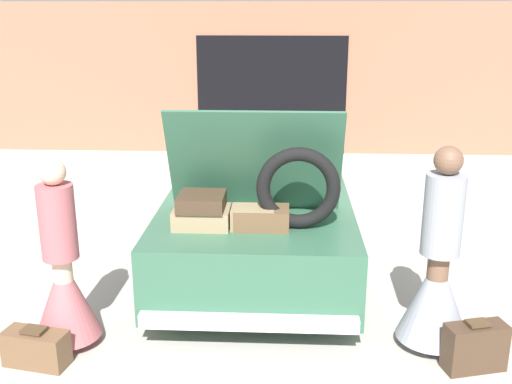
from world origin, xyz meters
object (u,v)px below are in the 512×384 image
Objects in this scene: suitcase_beside_left_person at (36,348)px; person_left at (64,281)px; person_right at (437,278)px; suitcase_beside_right_person at (475,347)px; car at (262,188)px.

person_left is at bearing 67.15° from suitcase_beside_left_person.
person_right is 0.59m from suitcase_beside_right_person.
person_left is 3.02m from person_right.
suitcase_beside_left_person is (-1.65, -2.88, -0.46)m from car.
person_left is at bearing 176.21° from suitcase_beside_right_person.
suitcase_beside_right_person is (3.26, -0.22, -0.38)m from person_left.
person_left is 0.55m from suitcase_beside_left_person.
suitcase_beside_left_person is at bearing -178.08° from suitcase_beside_right_person.
person_right is at bearing -58.24° from car.
car is 2.96m from person_left.
person_right is 3.18× the size of suitcase_beside_left_person.
suitcase_beside_right_person is at bearing -57.58° from car.
person_left is at bearing 99.43° from person_right.
suitcase_beside_left_person is 3.40m from suitcase_beside_right_person.
car is 3.12× the size of person_right.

